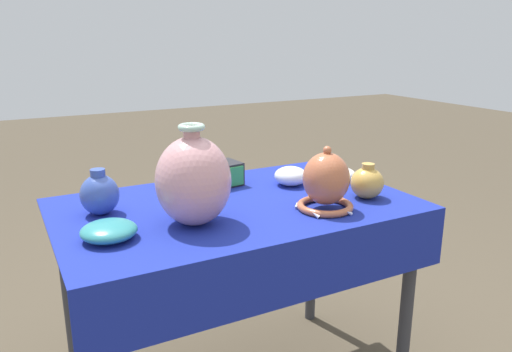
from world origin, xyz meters
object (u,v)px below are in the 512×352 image
(mosaic_tile_box, at_px, (220,174))
(jar_round_ochre, at_px, (367,183))
(vase_tall_bulbous, at_px, (193,180))
(bowl_shallow_porcelain, at_px, (291,176))
(bowl_shallow_ivory, at_px, (339,174))
(jar_round_cobalt, at_px, (100,194))
(bowl_shallow_teal, at_px, (109,231))
(vase_dome_bell, at_px, (326,183))

(mosaic_tile_box, relative_size, jar_round_ochre, 1.35)
(vase_tall_bulbous, height_order, bowl_shallow_porcelain, vase_tall_bulbous)
(bowl_shallow_ivory, bearing_deg, mosaic_tile_box, 161.26)
(jar_round_cobalt, height_order, bowl_shallow_ivory, jar_round_cobalt)
(bowl_shallow_porcelain, height_order, bowl_shallow_ivory, bowl_shallow_porcelain)
(bowl_shallow_teal, bearing_deg, bowl_shallow_porcelain, 16.29)
(bowl_shallow_teal, xyz_separation_m, bowl_shallow_porcelain, (0.69, 0.20, 0.01))
(bowl_shallow_ivory, bearing_deg, jar_round_ochre, -102.67)
(bowl_shallow_teal, distance_m, jar_round_ochre, 0.83)
(bowl_shallow_teal, bearing_deg, bowl_shallow_ivory, 11.08)
(jar_round_ochre, height_order, bowl_shallow_ivory, jar_round_ochre)
(bowl_shallow_porcelain, relative_size, jar_round_ochre, 1.01)
(vase_dome_bell, distance_m, jar_round_cobalt, 0.69)
(jar_round_ochre, relative_size, bowl_shallow_ivory, 0.95)
(bowl_shallow_porcelain, xyz_separation_m, jar_round_cobalt, (-0.67, 0.01, 0.03))
(vase_tall_bulbous, distance_m, jar_round_cobalt, 0.31)
(vase_dome_bell, relative_size, jar_round_ochre, 1.71)
(mosaic_tile_box, height_order, jar_round_ochre, jar_round_ochre)
(mosaic_tile_box, relative_size, jar_round_cobalt, 1.13)
(bowl_shallow_teal, xyz_separation_m, jar_round_cobalt, (0.02, 0.21, 0.04))
(vase_dome_bell, relative_size, mosaic_tile_box, 1.27)
(jar_round_cobalt, bearing_deg, vase_tall_bulbous, -43.19)
(bowl_shallow_porcelain, distance_m, jar_round_cobalt, 0.67)
(bowl_shallow_porcelain, height_order, jar_round_ochre, jar_round_ochre)
(jar_round_cobalt, bearing_deg, mosaic_tile_box, 13.36)
(jar_round_ochre, bearing_deg, bowl_shallow_ivory, 77.33)
(bowl_shallow_porcelain, height_order, jar_round_cobalt, jar_round_cobalt)
(mosaic_tile_box, bearing_deg, vase_tall_bulbous, -133.05)
(jar_round_ochre, relative_size, jar_round_cobalt, 0.84)
(bowl_shallow_teal, xyz_separation_m, jar_round_ochre, (0.83, -0.04, 0.03))
(jar_round_cobalt, bearing_deg, vase_dome_bell, -24.31)
(vase_dome_bell, height_order, bowl_shallow_teal, vase_dome_bell)
(bowl_shallow_ivory, bearing_deg, jar_round_cobalt, 177.45)
(vase_tall_bulbous, height_order, jar_round_cobalt, vase_tall_bulbous)
(bowl_shallow_porcelain, bearing_deg, vase_dome_bell, -99.01)
(vase_dome_bell, bearing_deg, jar_round_cobalt, 155.69)
(mosaic_tile_box, distance_m, bowl_shallow_teal, 0.56)
(vase_tall_bulbous, bearing_deg, jar_round_cobalt, 136.81)
(vase_dome_bell, relative_size, bowl_shallow_ivory, 1.63)
(bowl_shallow_teal, height_order, bowl_shallow_ivory, bowl_shallow_teal)
(bowl_shallow_porcelain, distance_m, jar_round_ochre, 0.28)
(jar_round_cobalt, distance_m, bowl_shallow_ivory, 0.86)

